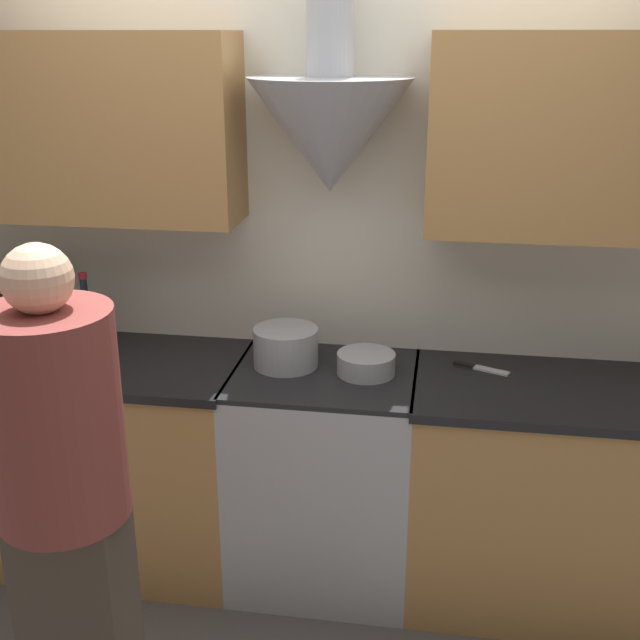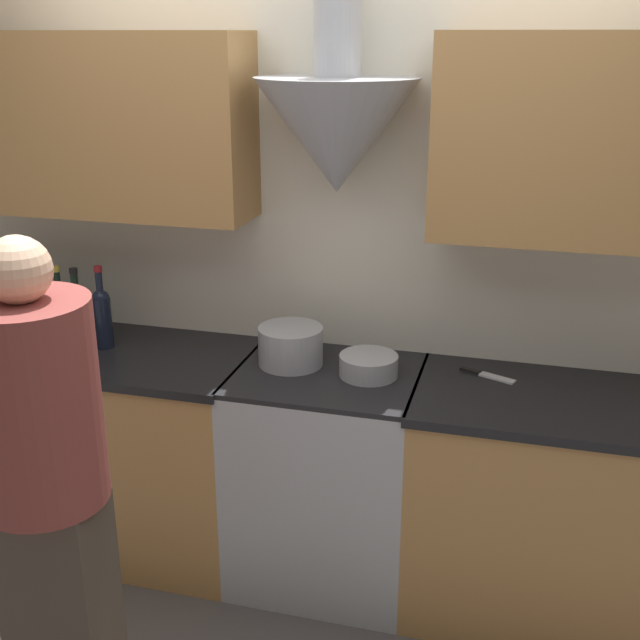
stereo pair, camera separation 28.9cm
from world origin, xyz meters
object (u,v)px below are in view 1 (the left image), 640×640
at_px(wine_bottle_7, 88,323).
at_px(mixing_bowl, 366,363).
at_px(stock_pot, 286,347).
at_px(stove_range, 324,475).
at_px(wine_bottle_6, 62,326).
at_px(person_foreground_left, 65,501).
at_px(wine_bottle_5, 43,322).
at_px(wine_bottle_4, 21,320).

height_order(wine_bottle_7, mixing_bowl, wine_bottle_7).
xyz_separation_m(stock_pot, mixing_bowl, (0.32, -0.03, -0.04)).
xyz_separation_m(stove_range, wine_bottle_6, (-1.05, -0.01, 0.58)).
height_order(stock_pot, person_foreground_left, person_foreground_left).
bearing_deg(wine_bottle_6, wine_bottle_5, 168.62).
bearing_deg(person_foreground_left, wine_bottle_6, 115.57).
bearing_deg(wine_bottle_4, stock_pot, 1.76).
relative_size(wine_bottle_4, mixing_bowl, 1.51).
height_order(wine_bottle_4, wine_bottle_6, wine_bottle_6).
bearing_deg(person_foreground_left, wine_bottle_7, 110.38).
distance_m(wine_bottle_4, mixing_bowl, 1.40).
distance_m(stove_range, wine_bottle_4, 1.37).
distance_m(wine_bottle_5, wine_bottle_7, 0.19).
bearing_deg(stove_range, person_foreground_left, -120.39).
relative_size(wine_bottle_5, person_foreground_left, 0.20).
relative_size(stock_pot, person_foreground_left, 0.15).
bearing_deg(wine_bottle_5, stove_range, -0.66).
relative_size(stove_range, wine_bottle_5, 2.73).
bearing_deg(wine_bottle_4, wine_bottle_5, -0.31).
bearing_deg(wine_bottle_4, mixing_bowl, 0.09).
height_order(wine_bottle_6, mixing_bowl, wine_bottle_6).
bearing_deg(stock_pot, stove_range, -16.45).
distance_m(wine_bottle_5, stock_pot, 0.99).
relative_size(stove_range, wine_bottle_7, 2.63).
bearing_deg(wine_bottle_7, wine_bottle_5, -178.37).
bearing_deg(wine_bottle_4, stove_range, -0.64).
distance_m(wine_bottle_5, wine_bottle_6, 0.09).
height_order(stove_range, wine_bottle_4, wine_bottle_4).
bearing_deg(wine_bottle_5, wine_bottle_4, 179.69).
bearing_deg(stove_range, stock_pot, 163.55).
relative_size(wine_bottle_4, wine_bottle_7, 0.97).
bearing_deg(wine_bottle_6, stove_range, 0.28).
distance_m(wine_bottle_6, person_foreground_left, 1.10).
relative_size(wine_bottle_5, stock_pot, 1.32).
xyz_separation_m(wine_bottle_6, mixing_bowl, (1.21, 0.02, -0.09)).
relative_size(wine_bottle_6, stock_pot, 1.33).
bearing_deg(person_foreground_left, wine_bottle_5, 119.29).
relative_size(wine_bottle_4, stock_pot, 1.33).
xyz_separation_m(wine_bottle_5, stock_pot, (0.99, 0.03, -0.06)).
height_order(wine_bottle_5, person_foreground_left, person_foreground_left).
height_order(stove_range, stock_pot, stock_pot).
relative_size(stove_range, wine_bottle_6, 2.70).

